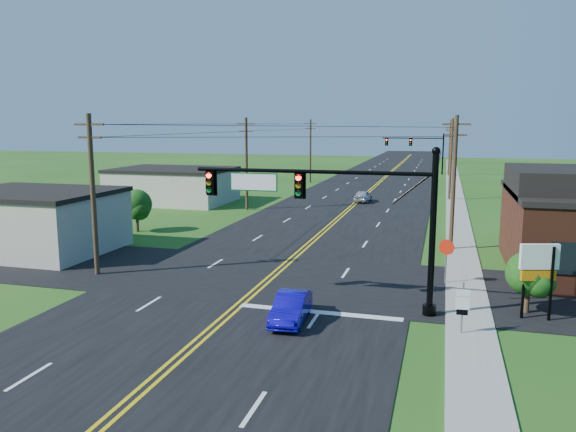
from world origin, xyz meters
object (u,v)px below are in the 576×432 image
(route_sign, at_px, (463,304))
(signal_mast_main, at_px, (332,206))
(blue_car, at_px, (291,308))
(signal_mast_far, at_px, (416,147))
(stop_sign, at_px, (446,252))

(route_sign, bearing_deg, signal_mast_main, 159.11)
(blue_car, height_order, route_sign, route_sign)
(signal_mast_far, xyz_separation_m, blue_car, (-1.36, -74.43, -3.94))
(signal_mast_far, bearing_deg, stop_sign, -85.68)
(blue_car, relative_size, stop_sign, 1.52)
(signal_mast_far, relative_size, route_sign, 4.99)
(blue_car, bearing_deg, signal_mast_far, 85.06)
(signal_mast_main, xyz_separation_m, blue_car, (-1.26, -2.43, -4.14))
(route_sign, bearing_deg, stop_sign, 93.38)
(blue_car, xyz_separation_m, route_sign, (7.04, 0.41, 0.67))
(signal_mast_main, relative_size, stop_sign, 4.64)
(signal_mast_main, height_order, blue_car, signal_mast_main)
(signal_mast_far, distance_m, blue_car, 74.54)
(signal_mast_far, distance_m, stop_sign, 66.87)
(blue_car, bearing_deg, stop_sign, 46.79)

